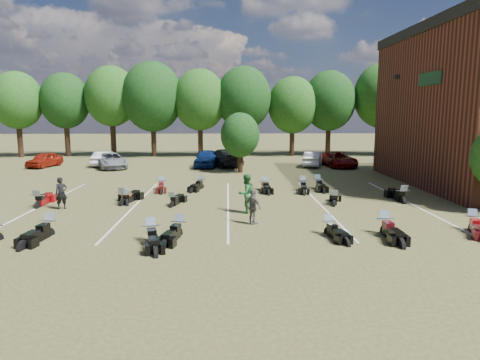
{
  "coord_description": "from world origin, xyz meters",
  "views": [
    {
      "loc": [
        -2.99,
        -19.63,
        4.97
      ],
      "look_at": [
        -2.33,
        4.0,
        1.2
      ],
      "focal_mm": 32.0,
      "sensor_mm": 36.0,
      "label": 1
    }
  ],
  "objects_px": {
    "person_grey": "(253,207)",
    "motorcycle_7": "(38,208)",
    "car_0": "(44,160)",
    "motorcycle_3": "(151,242)",
    "person_black": "(61,193)",
    "car_4": "(206,158)",
    "person_green": "(246,193)",
    "motorcycle_14": "(161,190)"
  },
  "relations": [
    {
      "from": "car_0",
      "to": "motorcycle_7",
      "type": "distance_m",
      "value": 18.27
    },
    {
      "from": "motorcycle_14",
      "to": "car_4",
      "type": "bearing_deg",
      "value": 70.03
    },
    {
      "from": "person_black",
      "to": "person_grey",
      "type": "xyz_separation_m",
      "value": [
        9.71,
        -3.3,
        -0.03
      ]
    },
    {
      "from": "person_grey",
      "to": "car_0",
      "type": "bearing_deg",
      "value": 3.48
    },
    {
      "from": "person_grey",
      "to": "motorcycle_3",
      "type": "height_order",
      "value": "person_grey"
    },
    {
      "from": "person_black",
      "to": "person_green",
      "type": "height_order",
      "value": "person_green"
    },
    {
      "from": "car_0",
      "to": "person_grey",
      "type": "relative_size",
      "value": 2.47
    },
    {
      "from": "person_grey",
      "to": "motorcycle_7",
      "type": "distance_m",
      "value": 11.72
    },
    {
      "from": "car_4",
      "to": "motorcycle_14",
      "type": "height_order",
      "value": "car_4"
    },
    {
      "from": "car_4",
      "to": "person_grey",
      "type": "height_order",
      "value": "person_grey"
    },
    {
      "from": "car_4",
      "to": "person_green",
      "type": "height_order",
      "value": "person_green"
    },
    {
      "from": "person_grey",
      "to": "motorcycle_14",
      "type": "distance_m",
      "value": 10.38
    },
    {
      "from": "person_grey",
      "to": "motorcycle_3",
      "type": "xyz_separation_m",
      "value": [
        -4.1,
        -2.53,
        -0.8
      ]
    },
    {
      "from": "car_4",
      "to": "motorcycle_3",
      "type": "distance_m",
      "value": 22.87
    },
    {
      "from": "car_4",
      "to": "person_black",
      "type": "bearing_deg",
      "value": -106.99
    },
    {
      "from": "car_0",
      "to": "person_grey",
      "type": "height_order",
      "value": "person_grey"
    },
    {
      "from": "motorcycle_14",
      "to": "motorcycle_3",
      "type": "bearing_deg",
      "value": -91.66
    },
    {
      "from": "motorcycle_7",
      "to": "motorcycle_14",
      "type": "xyz_separation_m",
      "value": [
        5.66,
        5.15,
        0.0
      ]
    },
    {
      "from": "person_green",
      "to": "motorcycle_3",
      "type": "height_order",
      "value": "person_green"
    },
    {
      "from": "car_0",
      "to": "person_black",
      "type": "relative_size",
      "value": 2.37
    },
    {
      "from": "person_green",
      "to": "person_grey",
      "type": "distance_m",
      "value": 2.21
    },
    {
      "from": "motorcycle_3",
      "to": "person_green",
      "type": "bearing_deg",
      "value": 35.76
    },
    {
      "from": "motorcycle_14",
      "to": "motorcycle_7",
      "type": "bearing_deg",
      "value": -146.14
    },
    {
      "from": "car_0",
      "to": "person_black",
      "type": "distance_m",
      "value": 19.13
    },
    {
      "from": "motorcycle_3",
      "to": "motorcycle_7",
      "type": "height_order",
      "value": "motorcycle_7"
    },
    {
      "from": "motorcycle_3",
      "to": "motorcycle_7",
      "type": "distance_m",
      "value": 9.35
    },
    {
      "from": "person_green",
      "to": "motorcycle_14",
      "type": "distance_m",
      "value": 8.48
    },
    {
      "from": "car_0",
      "to": "motorcycle_7",
      "type": "height_order",
      "value": "car_0"
    },
    {
      "from": "car_0",
      "to": "person_black",
      "type": "height_order",
      "value": "person_black"
    },
    {
      "from": "car_0",
      "to": "motorcycle_3",
      "type": "xyz_separation_m",
      "value": [
        13.75,
        -23.15,
        -0.67
      ]
    },
    {
      "from": "car_4",
      "to": "person_black",
      "type": "xyz_separation_m",
      "value": [
        -6.62,
        -17.0,
        0.03
      ]
    },
    {
      "from": "car_4",
      "to": "motorcycle_3",
      "type": "height_order",
      "value": "car_4"
    },
    {
      "from": "person_black",
      "to": "motorcycle_3",
      "type": "relative_size",
      "value": 0.71
    },
    {
      "from": "car_4",
      "to": "motorcycle_14",
      "type": "xyz_separation_m",
      "value": [
        -2.35,
        -11.5,
        -0.8
      ]
    },
    {
      "from": "person_black",
      "to": "car_4",
      "type": "bearing_deg",
      "value": 32.44
    },
    {
      "from": "motorcycle_3",
      "to": "motorcycle_14",
      "type": "distance_m",
      "value": 11.41
    },
    {
      "from": "person_black",
      "to": "motorcycle_7",
      "type": "height_order",
      "value": "person_black"
    },
    {
      "from": "person_green",
      "to": "motorcycle_14",
      "type": "height_order",
      "value": "person_green"
    },
    {
      "from": "person_green",
      "to": "motorcycle_14",
      "type": "xyz_separation_m",
      "value": [
        -5.22,
        6.61,
        -0.98
      ]
    },
    {
      "from": "car_0",
      "to": "person_grey",
      "type": "distance_m",
      "value": 27.26
    },
    {
      "from": "car_0",
      "to": "person_green",
      "type": "xyz_separation_m",
      "value": [
        17.62,
        -18.43,
        0.31
      ]
    },
    {
      "from": "car_4",
      "to": "person_black",
      "type": "distance_m",
      "value": 18.24
    }
  ]
}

